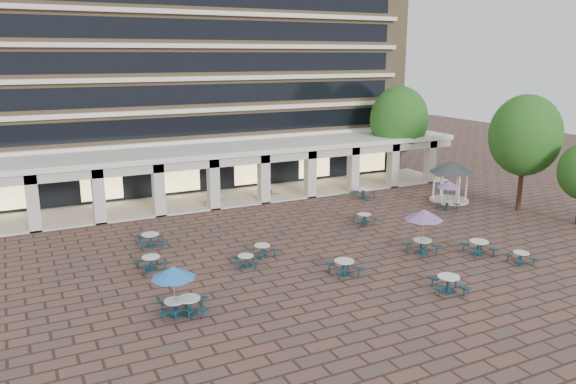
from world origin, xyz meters
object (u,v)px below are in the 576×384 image
object	(u,v)px
picnic_table_0	(189,304)
picnic_table_1	(344,266)
picnic_table_2	(448,282)
gazebo	(451,171)
planter_left	(214,201)
planter_right	(270,195)

from	to	relation	value
picnic_table_0	picnic_table_1	xyz separation A→B (m)	(8.92, 0.93, 0.00)
picnic_table_2	gazebo	distance (m)	18.88
gazebo	planter_left	size ratio (longest dim) A/B	2.34
picnic_table_2	planter_left	world-z (taller)	planter_left
picnic_table_1	planter_left	distance (m)	16.43
picnic_table_0	gazebo	world-z (taller)	gazebo
gazebo	planter_right	size ratio (longest dim) A/B	2.34
picnic_table_1	picnic_table_2	distance (m)	5.50
picnic_table_0	picnic_table_2	bearing A→B (deg)	2.33
gazebo	planter_right	world-z (taller)	gazebo
picnic_table_1	planter_left	xyz separation A→B (m)	(-1.71, 16.34, 0.01)
picnic_table_0	planter_left	world-z (taller)	planter_left
planter_right	gazebo	bearing A→B (deg)	-27.33
picnic_table_2	planter_left	size ratio (longest dim) A/B	1.52
picnic_table_1	planter_right	distance (m)	16.63
picnic_table_1	planter_left	size ratio (longest dim) A/B	1.25
picnic_table_2	planter_right	xyz separation A→B (m)	(-0.36, 20.62, -0.02)
picnic_table_0	picnic_table_2	distance (m)	12.82
picnic_table_0	gazebo	bearing A→B (deg)	40.40
picnic_table_2	planter_right	bearing A→B (deg)	115.29
picnic_table_0	gazebo	distance (m)	27.20
picnic_table_0	picnic_table_1	size ratio (longest dim) A/B	1.13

